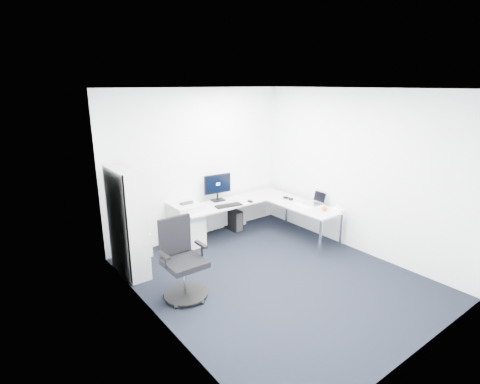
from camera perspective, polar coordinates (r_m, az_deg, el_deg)
ground at (r=5.71m, az=5.32°, el=-12.83°), size 4.20×4.20×0.00m
ceiling at (r=4.99m, az=6.16°, el=15.39°), size 4.20×4.20×0.00m
wall_back at (r=6.83m, az=-6.36°, el=4.17°), size 3.60×0.02×2.70m
wall_front at (r=4.00m, az=26.67°, el=-6.30°), size 3.60×0.02×2.70m
wall_left at (r=4.23m, az=-12.56°, el=-3.75°), size 0.02×4.20×2.70m
wall_right at (r=6.51m, az=17.43°, el=2.93°), size 0.02×4.20×2.70m
l_desk at (r=6.86m, az=0.89°, el=-4.58°), size 2.25×1.26×0.66m
drawer_pedestal at (r=6.69m, az=-8.38°, el=-4.81°), size 0.50×0.62×0.76m
bookshelf at (r=5.74m, az=-16.81°, el=-4.43°), size 0.31×0.81×1.62m
task_chair at (r=5.01m, az=-8.47°, el=-10.33°), size 0.61×0.61×1.08m
black_pc_tower at (r=7.34m, az=-1.04°, el=-4.23°), size 0.18×0.41×0.40m
beige_pc_tower at (r=6.55m, az=-14.55°, el=-7.44°), size 0.23×0.43×0.39m
power_strip at (r=7.56m, az=-0.27°, el=-5.05°), size 0.39×0.12×0.04m
monitor at (r=6.93m, az=-3.40°, el=0.72°), size 0.55×0.23×0.52m
black_keyboard at (r=6.68m, az=-1.77°, el=-2.06°), size 0.51×0.24×0.02m
mouse at (r=6.90m, az=1.55°, el=-1.42°), size 0.06×0.10×0.03m
desk_phone at (r=6.56m, az=-8.27°, el=-2.00°), size 0.23×0.23×0.15m
laptop at (r=6.88m, az=10.99°, el=-0.98°), size 0.33×0.32×0.22m
white_keyboard at (r=6.76m, az=9.55°, el=-2.12°), size 0.15×0.43×0.01m
headphones at (r=7.14m, az=7.35°, el=-0.87°), size 0.15×0.22×0.05m
orange_fruit at (r=6.58m, az=12.73°, el=-2.47°), size 0.09×0.09×0.09m
tissue_box at (r=6.56m, az=14.69°, el=-2.73°), size 0.12×0.22×0.08m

